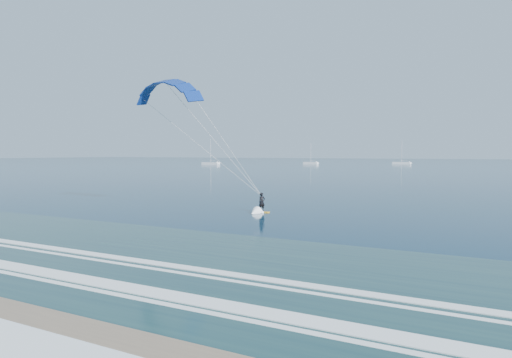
{
  "coord_description": "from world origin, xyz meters",
  "views": [
    {
      "loc": [
        17.44,
        -9.15,
        5.93
      ],
      "look_at": [
        -0.94,
        25.45,
        3.66
      ],
      "focal_mm": 32.0,
      "sensor_mm": 36.0,
      "label": 1
    }
  ],
  "objects_px": {
    "sailboat_0": "(211,163)",
    "sailboat_2": "(402,163)",
    "kitesurfer_rig": "(208,134)",
    "sailboat_1": "(311,163)"
  },
  "relations": [
    {
      "from": "sailboat_0",
      "to": "sailboat_2",
      "type": "distance_m",
      "value": 96.34
    },
    {
      "from": "kitesurfer_rig",
      "to": "sailboat_2",
      "type": "height_order",
      "value": "kitesurfer_rig"
    },
    {
      "from": "sailboat_1",
      "to": "sailboat_2",
      "type": "bearing_deg",
      "value": 30.39
    },
    {
      "from": "sailboat_1",
      "to": "sailboat_2",
      "type": "height_order",
      "value": "sailboat_2"
    },
    {
      "from": "kitesurfer_rig",
      "to": "sailboat_0",
      "type": "height_order",
      "value": "kitesurfer_rig"
    },
    {
      "from": "kitesurfer_rig",
      "to": "sailboat_0",
      "type": "distance_m",
      "value": 178.62
    },
    {
      "from": "sailboat_0",
      "to": "sailboat_1",
      "type": "distance_m",
      "value": 50.05
    },
    {
      "from": "sailboat_2",
      "to": "sailboat_0",
      "type": "bearing_deg",
      "value": -147.63
    },
    {
      "from": "sailboat_0",
      "to": "sailboat_2",
      "type": "xyz_separation_m",
      "value": [
        81.37,
        51.58,
        -0.01
      ]
    },
    {
      "from": "sailboat_0",
      "to": "sailboat_2",
      "type": "bearing_deg",
      "value": 32.37
    }
  ]
}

